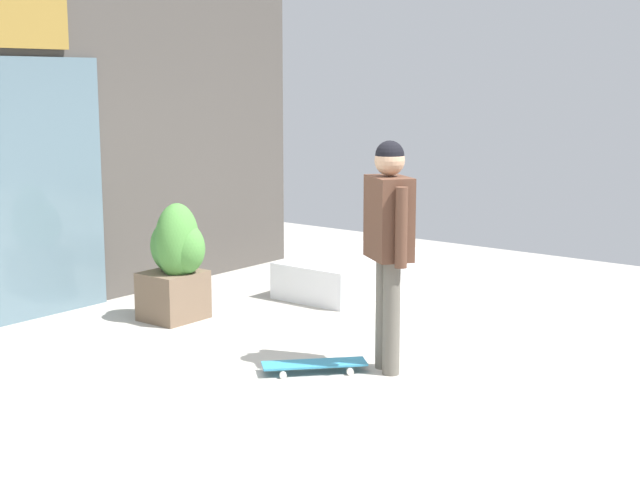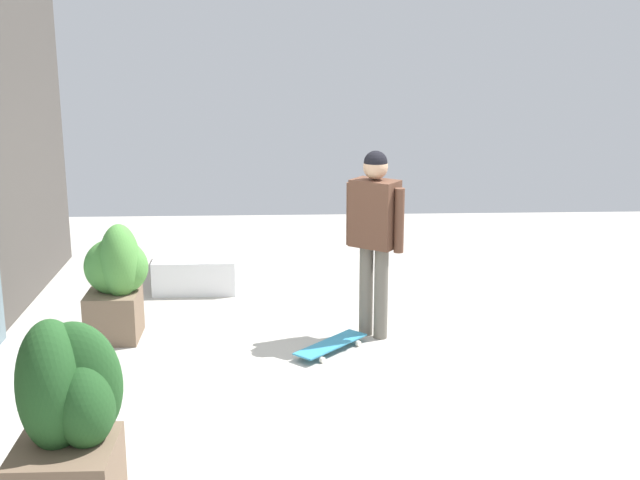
% 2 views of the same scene
% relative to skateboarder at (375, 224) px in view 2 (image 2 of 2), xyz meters
% --- Properties ---
extents(ground_plane, '(12.00, 12.00, 0.00)m').
position_rel_skateboarder_xyz_m(ground_plane, '(-0.82, 0.47, -1.09)').
color(ground_plane, '#B2ADA3').
extents(skateboarder, '(0.45, 0.50, 1.77)m').
position_rel_skateboarder_xyz_m(skateboarder, '(0.00, 0.00, 0.00)').
color(skateboarder, '#666056').
rests_on(skateboarder, ground_plane).
extents(skateboard, '(0.73, 0.70, 0.08)m').
position_rel_skateboarder_xyz_m(skateboard, '(-0.37, 0.42, -1.03)').
color(skateboard, teal).
rests_on(skateboard, ground_plane).
extents(planter_box_left, '(0.53, 0.59, 1.10)m').
position_rel_skateboarder_xyz_m(planter_box_left, '(0.07, 2.39, -0.53)').
color(planter_box_left, brown).
rests_on(planter_box_left, ground_plane).
extents(planter_box_right, '(0.65, 0.66, 1.20)m').
position_rel_skateboarder_xyz_m(planter_box_right, '(-2.81, 2.15, -0.48)').
color(planter_box_right, brown).
rests_on(planter_box_right, ground_plane).
extents(snow_ledge, '(1.63, 0.90, 0.37)m').
position_rel_skateboarder_xyz_m(snow_ledge, '(2.05, 1.81, -0.90)').
color(snow_ledge, white).
rests_on(snow_ledge, ground_plane).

